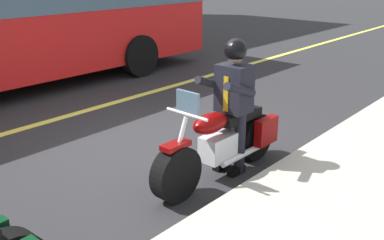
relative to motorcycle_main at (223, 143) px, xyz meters
name	(u,v)px	position (x,y,z in m)	size (l,w,h in m)	color
ground_plane	(141,146)	(0.04, -1.51, -0.45)	(80.00, 80.00, 0.00)	#28282B
lane_center_stripe	(66,116)	(0.04, -3.51, -0.45)	(60.00, 0.16, 0.01)	#E5DB4C
motorcycle_main	(223,143)	(0.00, 0.00, 0.00)	(2.21, 0.60, 1.26)	black
rider_main	(233,95)	(-0.19, 0.00, 0.58)	(0.62, 0.55, 1.74)	black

